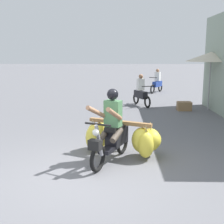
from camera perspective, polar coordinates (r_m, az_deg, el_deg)
ground_plane at (r=5.75m, az=-5.71°, el=-12.45°), size 120.00×120.00×0.00m
motorbike_main_loaded at (r=6.69m, az=1.77°, el=-4.68°), size 1.83×1.98×1.58m
motorbike_distant_ahead_left at (r=13.29m, az=5.56°, el=3.66°), size 0.78×1.52×1.40m
motorbike_distant_ahead_right at (r=17.95m, az=8.65°, el=5.54°), size 0.94×1.42×1.40m
market_umbrella_near_shop at (r=12.73m, az=18.48°, el=10.02°), size 2.03×2.03×2.35m
produce_crate at (r=12.49m, az=13.68°, el=1.11°), size 0.56×0.40×0.36m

